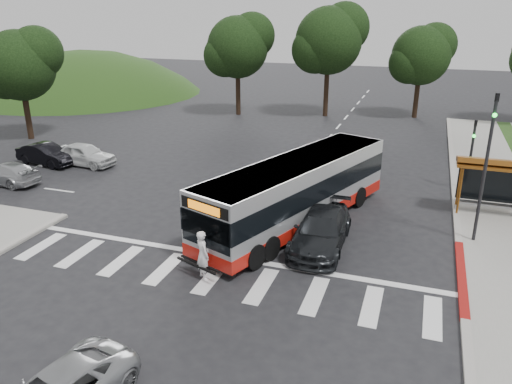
% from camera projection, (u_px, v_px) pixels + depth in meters
% --- Properties ---
extents(ground, '(140.00, 140.00, 0.00)m').
position_uv_depth(ground, '(255.00, 226.00, 23.44)').
color(ground, black).
rests_on(ground, ground).
extents(sidewalk_east, '(4.00, 40.00, 0.12)m').
position_uv_depth(sidewalk_east, '(493.00, 195.00, 27.14)').
color(sidewalk_east, gray).
rests_on(sidewalk_east, ground).
extents(curb_east, '(0.30, 40.00, 0.15)m').
position_uv_depth(curb_east, '(454.00, 190.00, 27.75)').
color(curb_east, '#9E9991').
rests_on(curb_east, ground).
extents(curb_east_red, '(0.32, 6.00, 0.15)m').
position_uv_depth(curb_east_red, '(462.00, 277.00, 18.89)').
color(curb_east_red, maroon).
rests_on(curb_east_red, ground).
extents(hillside_nw, '(44.00, 44.00, 10.00)m').
position_uv_depth(hillside_nw, '(85.00, 93.00, 59.79)').
color(hillside_nw, '#1A3912').
rests_on(hillside_nw, ground).
extents(crosswalk_ladder, '(18.00, 2.60, 0.01)m').
position_uv_depth(crosswalk_ladder, '(212.00, 277.00, 19.00)').
color(crosswalk_ladder, silver).
rests_on(crosswalk_ladder, ground).
extents(bus_shelter, '(4.20, 1.60, 2.86)m').
position_uv_depth(bus_shelter, '(503.00, 170.00, 23.84)').
color(bus_shelter, brown).
rests_on(bus_shelter, sidewalk_east).
extents(traffic_signal_ne_tall, '(0.18, 0.37, 6.50)m').
position_uv_depth(traffic_signal_ne_tall, '(487.00, 157.00, 20.47)').
color(traffic_signal_ne_tall, black).
rests_on(traffic_signal_ne_tall, ground).
extents(traffic_signal_ne_short, '(0.18, 0.37, 4.00)m').
position_uv_depth(traffic_signal_ne_short, '(472.00, 147.00, 27.16)').
color(traffic_signal_ne_short, black).
rests_on(traffic_signal_ne_short, ground).
extents(tree_north_a, '(6.60, 6.15, 10.17)m').
position_uv_depth(tree_north_a, '(330.00, 39.00, 44.70)').
color(tree_north_a, black).
rests_on(tree_north_a, ground).
extents(tree_north_b, '(5.72, 5.33, 8.43)m').
position_uv_depth(tree_north_b, '(422.00, 55.00, 44.47)').
color(tree_north_b, black).
rests_on(tree_north_b, ground).
extents(tree_north_c, '(6.16, 5.74, 9.30)m').
position_uv_depth(tree_north_c, '(239.00, 46.00, 45.59)').
color(tree_north_c, black).
rests_on(tree_north_c, ground).
extents(tree_west_a, '(5.72, 5.33, 8.43)m').
position_uv_depth(tree_west_a, '(21.00, 64.00, 37.07)').
color(tree_west_a, black).
rests_on(tree_west_a, ground).
extents(transit_bus, '(6.59, 12.19, 3.11)m').
position_uv_depth(transit_bus, '(297.00, 193.00, 23.14)').
color(transit_bus, '#A6A8AB').
rests_on(transit_bus, ground).
extents(pedestrian, '(0.84, 0.81, 1.94)m').
position_uv_depth(pedestrian, '(203.00, 255.00, 18.64)').
color(pedestrian, white).
rests_on(pedestrian, ground).
extents(dark_sedan, '(2.22, 5.25, 1.51)m').
position_uv_depth(dark_sedan, '(321.00, 230.00, 21.19)').
color(dark_sedan, black).
rests_on(dark_sedan, ground).
extents(west_car_white, '(4.37, 2.08, 1.44)m').
position_uv_depth(west_car_white, '(85.00, 154.00, 32.20)').
color(west_car_white, silver).
rests_on(west_car_white, ground).
extents(west_car_black, '(4.33, 2.06, 1.37)m').
position_uv_depth(west_car_black, '(46.00, 154.00, 32.35)').
color(west_car_black, black).
rests_on(west_car_black, ground).
extents(west_car_silver, '(4.42, 2.14, 1.24)m').
position_uv_depth(west_car_silver, '(6.00, 173.00, 28.87)').
color(west_car_silver, '#A9ABAE').
rests_on(west_car_silver, ground).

